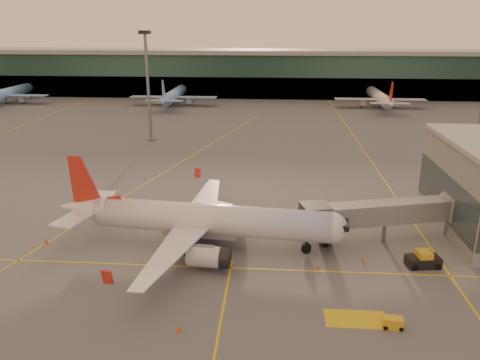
# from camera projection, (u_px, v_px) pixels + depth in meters

# --- Properties ---
(ground) EXTENTS (600.00, 600.00, 0.00)m
(ground) POSITION_uv_depth(u_px,v_px,m) (180.00, 289.00, 50.17)
(ground) COLOR #4C4F54
(ground) RESTS_ON ground
(taxi_markings) EXTENTS (100.12, 173.00, 0.01)m
(taxi_markings) POSITION_uv_depth(u_px,v_px,m) (187.00, 167.00, 92.73)
(taxi_markings) COLOR gold
(taxi_markings) RESTS_ON ground
(terminal) EXTENTS (400.00, 20.00, 17.60)m
(terminal) POSITION_uv_depth(u_px,v_px,m) (250.00, 73.00, 181.43)
(terminal) COLOR #19382D
(terminal) RESTS_ON ground
(mast_west_near) EXTENTS (2.40, 2.40, 25.60)m
(mast_west_near) POSITION_uv_depth(u_px,v_px,m) (148.00, 78.00, 109.20)
(mast_west_near) COLOR slate
(mast_west_near) RESTS_ON ground
(distant_aircraft_row) EXTENTS (290.00, 34.00, 13.00)m
(distant_aircraft_row) POSITION_uv_depth(u_px,v_px,m) (186.00, 105.00, 163.16)
(distant_aircraft_row) COLOR #82BADA
(distant_aircraft_row) RESTS_ON ground
(main_airplane) EXTENTS (37.14, 33.54, 11.20)m
(main_airplane) POSITION_uv_depth(u_px,v_px,m) (200.00, 220.00, 58.79)
(main_airplane) COLOR silver
(main_airplane) RESTS_ON ground
(jet_bridge) EXTENTS (23.16, 8.77, 5.64)m
(jet_bridge) POSITION_uv_depth(u_px,v_px,m) (395.00, 213.00, 60.31)
(jet_bridge) COLOR slate
(jet_bridge) RESTS_ON ground
(catering_truck) EXTENTS (5.76, 4.29, 4.11)m
(catering_truck) POSITION_uv_depth(u_px,v_px,m) (213.00, 216.00, 63.48)
(catering_truck) COLOR red
(catering_truck) RESTS_ON ground
(gpu_cart) EXTENTS (1.89, 1.21, 1.06)m
(gpu_cart) POSITION_uv_depth(u_px,v_px,m) (393.00, 323.00, 43.72)
(gpu_cart) COLOR gold
(gpu_cart) RESTS_ON ground
(pushback_tug) EXTENTS (4.05, 2.56, 1.96)m
(pushback_tug) POSITION_uv_depth(u_px,v_px,m) (423.00, 260.00, 54.70)
(pushback_tug) COLOR black
(pushback_tug) RESTS_ON ground
(cone_nose) EXTENTS (0.39, 0.39, 0.50)m
(cone_nose) POSITION_uv_depth(u_px,v_px,m) (363.00, 259.00, 56.08)
(cone_nose) COLOR #E4410C
(cone_nose) RESTS_ON ground
(cone_tail) EXTENTS (0.47, 0.47, 0.60)m
(cone_tail) POSITION_uv_depth(u_px,v_px,m) (46.00, 241.00, 60.56)
(cone_tail) COLOR #E4410C
(cone_tail) RESTS_ON ground
(cone_wing_right) EXTENTS (0.48, 0.48, 0.61)m
(cone_wing_right) POSITION_uv_depth(u_px,v_px,m) (178.00, 329.00, 43.21)
(cone_wing_right) COLOR #E4410C
(cone_wing_right) RESTS_ON ground
(cone_wing_left) EXTENTS (0.49, 0.49, 0.63)m
(cone_wing_left) POSITION_uv_depth(u_px,v_px,m) (208.00, 196.00, 76.49)
(cone_wing_left) COLOR #E4410C
(cone_wing_left) RESTS_ON ground
(cone_fwd) EXTENTS (0.39, 0.39, 0.50)m
(cone_fwd) POSITION_uv_depth(u_px,v_px,m) (317.00, 267.00, 54.37)
(cone_fwd) COLOR #E4410C
(cone_fwd) RESTS_ON ground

